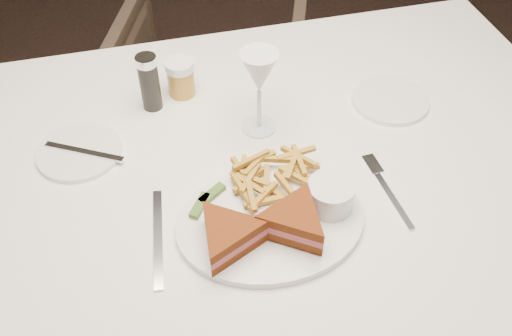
{
  "coord_description": "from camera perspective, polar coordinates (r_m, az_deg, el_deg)",
  "views": [
    {
      "loc": [
        -0.41,
        -0.86,
        1.51
      ],
      "look_at": [
        -0.31,
        -0.18,
        0.8
      ],
      "focal_mm": 40.0,
      "sensor_mm": 36.0,
      "label": 1
    }
  ],
  "objects": [
    {
      "name": "chair_far",
      "position": [
        1.96,
        -4.53,
        7.96
      ],
      "size": [
        0.72,
        0.7,
        0.62
      ],
      "primitive_type": "imported",
      "rotation": [
        0.0,
        0.0,
        2.89
      ],
      "color": "#45352A",
      "rests_on": "ground"
    },
    {
      "name": "table_setting",
      "position": [
        1.0,
        0.21,
        -0.46
      ],
      "size": [
        0.79,
        0.55,
        0.18
      ],
      "color": "white",
      "rests_on": "table"
    },
    {
      "name": "table",
      "position": [
        1.35,
        -0.3,
        -11.1
      ],
      "size": [
        1.48,
        1.07,
        0.75
      ],
      "primitive_type": "cube",
      "rotation": [
        0.0,
        0.0,
        0.11
      ],
      "color": "white",
      "rests_on": "ground"
    },
    {
      "name": "ground",
      "position": [
        1.79,
        9.31,
        -12.82
      ],
      "size": [
        5.0,
        5.0,
        0.0
      ],
      "primitive_type": "plane",
      "color": "black",
      "rests_on": "ground"
    }
  ]
}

